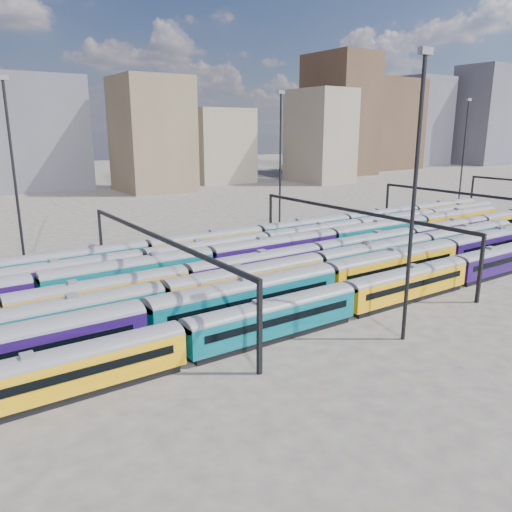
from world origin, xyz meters
TOP-DOWN VIEW (x-y plane):
  - ground at (0.00, 0.00)m, footprint 500.00×500.00m
  - rake_0 at (13.31, -15.00)m, footprint 112.42×2.74m
  - rake_1 at (18.18, -10.00)m, footprint 130.91×3.19m
  - rake_2 at (-21.64, -5.00)m, footprint 123.62×3.02m
  - rake_3 at (-6.76, 0.00)m, footprint 136.28×2.85m
  - rake_4 at (-0.06, 5.00)m, footprint 105.43×3.09m
  - rake_5 at (11.42, 10.00)m, footprint 96.91×2.84m
  - rake_6 at (-5.56, 15.00)m, footprint 133.72×2.80m
  - gantry_1 at (-20.00, 0.00)m, footprint 0.35×40.35m
  - gantry_2 at (10.00, 0.00)m, footprint 0.35×40.35m
  - gantry_3 at (40.00, 0.00)m, footprint 0.35×40.35m
  - mast_1 at (-30.00, 22.00)m, footprint 1.40×0.50m
  - mast_2 at (-5.00, -22.00)m, footprint 1.40×0.50m
  - mast_3 at (15.00, 24.00)m, footprint 1.40×0.50m
  - mast_5 at (65.00, 20.00)m, footprint 1.40×0.50m
  - skyline at (104.75, 105.73)m, footprint 399.22×60.48m

SIDE VIEW (x-z plane):
  - ground at x=0.00m, z-range 0.00..0.00m
  - rake_0 at x=13.31m, z-range 0.12..4.72m
  - rake_6 at x=-5.56m, z-range 0.12..4.81m
  - rake_5 at x=11.42m, z-range 0.12..4.89m
  - rake_3 at x=-6.76m, z-range 0.12..4.91m
  - rake_2 at x=-21.64m, z-range 0.13..5.20m
  - rake_4 at x=-0.06m, z-range 0.13..5.33m
  - rake_1 at x=18.18m, z-range 0.13..5.52m
  - gantry_1 at x=-20.00m, z-range 2.78..10.80m
  - gantry_2 at x=10.00m, z-range 2.78..10.80m
  - gantry_3 at x=40.00m, z-range 2.78..10.80m
  - mast_1 at x=-30.00m, z-range 1.17..26.77m
  - mast_2 at x=-5.00m, z-range 1.17..26.77m
  - mast_3 at x=15.00m, z-range 1.17..26.77m
  - mast_5 at x=65.00m, z-range 1.17..26.77m
  - skyline at x=104.75m, z-range -4.18..45.85m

